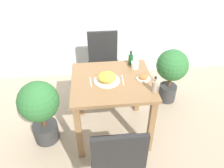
% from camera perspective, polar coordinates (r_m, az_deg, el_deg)
% --- Properties ---
extents(ground_plane, '(16.00, 16.00, 0.00)m').
position_cam_1_polar(ground_plane, '(2.72, 0.00, -11.86)').
color(ground_plane, tan).
extents(dining_table, '(0.83, 0.76, 0.74)m').
position_cam_1_polar(dining_table, '(2.31, 0.00, -1.68)').
color(dining_table, olive).
rests_on(dining_table, ground_plane).
extents(chair_near, '(0.42, 0.42, 0.91)m').
position_cam_1_polar(chair_near, '(1.84, 1.35, -18.88)').
color(chair_near, black).
rests_on(chair_near, ground_plane).
extents(chair_far, '(0.42, 0.42, 0.91)m').
position_cam_1_polar(chair_far, '(2.99, -2.23, 5.79)').
color(chair_far, black).
rests_on(chair_far, ground_plane).
extents(food_plate, '(0.27, 0.27, 0.09)m').
position_cam_1_polar(food_plate, '(2.19, -1.38, 1.66)').
color(food_plate, beige).
rests_on(food_plate, dining_table).
extents(side_plate, '(0.14, 0.14, 0.05)m').
position_cam_1_polar(side_plate, '(2.25, 8.21, 1.79)').
color(side_plate, beige).
rests_on(side_plate, dining_table).
extents(drink_cup, '(0.08, 0.08, 0.07)m').
position_cam_1_polar(drink_cup, '(2.41, 6.00, 4.93)').
color(drink_cup, silver).
rests_on(drink_cup, dining_table).
extents(sauce_bottle, '(0.05, 0.05, 0.17)m').
position_cam_1_polar(sauce_bottle, '(2.47, 4.92, 6.49)').
color(sauce_bottle, '#194C23').
rests_on(sauce_bottle, dining_table).
extents(condiment_bottle, '(0.05, 0.05, 0.17)m').
position_cam_1_polar(condiment_bottle, '(2.08, 11.07, -0.43)').
color(condiment_bottle, gray).
rests_on(condiment_bottle, dining_table).
extents(fork_utensil, '(0.02, 0.16, 0.00)m').
position_cam_1_polar(fork_utensil, '(2.21, -5.59, 0.56)').
color(fork_utensil, silver).
rests_on(fork_utensil, dining_table).
extents(spoon_utensil, '(0.02, 0.19, 0.00)m').
position_cam_1_polar(spoon_utensil, '(2.23, 2.83, 1.09)').
color(spoon_utensil, silver).
rests_on(spoon_utensil, dining_table).
extents(potted_plant_left, '(0.43, 0.43, 0.78)m').
position_cam_1_polar(potted_plant_left, '(2.41, -18.31, -5.80)').
color(potted_plant_left, '#333333').
rests_on(potted_plant_left, ground_plane).
extents(potted_plant_right, '(0.41, 0.41, 0.77)m').
position_cam_1_polar(potted_plant_right, '(2.96, 15.27, 3.54)').
color(potted_plant_right, '#333333').
rests_on(potted_plant_right, ground_plane).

